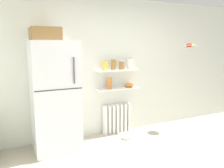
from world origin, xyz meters
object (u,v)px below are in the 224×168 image
Objects in this scene: storage_jar_0 at (105,65)px; radiator at (117,118)px; pet_food_bowl at (126,138)px; storage_jar_2 at (122,65)px; vase at (109,83)px; refrigerator at (54,94)px; storage_jar_3 at (130,63)px; storage_jar_1 at (114,64)px; hanging_fruit_basket at (190,46)px; shelf_bowl at (130,85)px.

radiator is at bearing 6.52° from storage_jar_0.
storage_jar_0 is 1.41m from pet_food_bowl.
storage_jar_2 is 0.43m from vase.
pet_food_bowl is (0.27, -0.36, -1.34)m from storage_jar_0.
refrigerator is 8.83× the size of storage_jar_3.
refrigerator is at bearing -168.59° from radiator.
storage_jar_3 reaches higher than storage_jar_2.
storage_jar_1 is at bearing 10.83° from refrigerator.
hanging_fruit_basket reaches higher than radiator.
pet_food_bowl is at bearing -178.81° from hanging_fruit_basket.
radiator is at bearing 18.92° from storage_jar_1.
storage_jar_1 is 0.92× the size of storage_jar_3.
shelf_bowl is (0.26, -0.03, 0.66)m from radiator.
storage_jar_0 is at bearing -180.00° from storage_jar_3.
radiator is 0.75m from vase.
hanging_fruit_basket is at bearing -14.05° from radiator.
shelf_bowl is (0.35, 0.00, -0.42)m from storage_jar_1.
storage_jar_2 is at bearing 166.28° from hanging_fruit_basket.
storage_jar_1 is at bearing 104.35° from pet_food_bowl.
storage_jar_0 is at bearing -180.00° from vase.
storage_jar_2 is (1.35, 0.22, 0.40)m from refrigerator.
refrigerator reaches higher than hanging_fruit_basket.
storage_jar_0 is (-0.26, -0.03, 1.08)m from radiator.
storage_jar_0 is 0.35m from storage_jar_2.
storage_jar_2 is (0.35, 0.00, -0.02)m from storage_jar_0.
vase is (-0.18, -0.03, 0.73)m from radiator.
shelf_bowl is at bearing 0.00° from storage_jar_3.
refrigerator is 11.05× the size of shelf_bowl.
storage_jar_3 is at bearing 0.00° from storage_jar_0.
hanging_fruit_basket is at bearing -10.99° from storage_jar_0.
refrigerator is at bearing -171.62° from storage_jar_3.
storage_jar_2 is 0.56× the size of hanging_fruit_basket.
shelf_bowl is (0.53, 0.00, -0.42)m from storage_jar_0.
storage_jar_0 reaches higher than storage_jar_2.
storage_jar_0 is 1.08× the size of shelf_bowl.
refrigerator reaches higher than storage_jar_2.
storage_jar_1 is 1.29× the size of storage_jar_2.
shelf_bowl is 1.02m from pet_food_bowl.
pet_food_bowl is (-0.08, -0.36, -1.32)m from storage_jar_2.
storage_jar_3 is (0.35, 0.00, 0.01)m from storage_jar_1.
storage_jar_0 is at bearing 126.51° from pet_food_bowl.
pet_food_bowl is at bearing -89.28° from radiator.
shelf_bowl is at bearing 0.00° from storage_jar_0.
storage_jar_1 is 0.73× the size of hanging_fruit_basket.
storage_jar_1 is at bearing -161.08° from radiator.
radiator is at bearing 9.55° from vase.
storage_jar_1 is (1.17, 0.22, 0.42)m from refrigerator.
pet_food_bowl is at bearing -6.19° from refrigerator.
storage_jar_0 is 0.53m from storage_jar_3.
radiator is 0.47m from pet_food_bowl.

